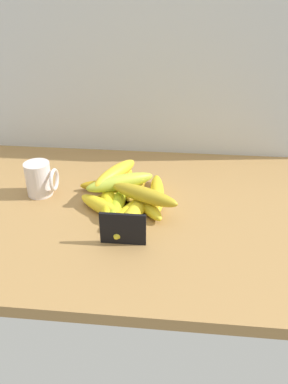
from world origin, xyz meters
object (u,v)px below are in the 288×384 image
(chalkboard_sign, at_px, (123,230))
(banana_7, at_px, (124,195))
(banana_2, at_px, (103,207))
(banana_4, at_px, (157,193))
(banana_6, at_px, (131,209))
(banana_1, at_px, (109,200))
(banana_3, at_px, (147,205))
(coffee_mug, at_px, (40,179))
(banana_9, at_px, (132,216))
(banana_10, at_px, (119,205))
(banana_12, at_px, (122,182))
(banana_0, at_px, (120,185))
(banana_8, at_px, (137,187))
(banana_13, at_px, (144,195))
(banana_11, at_px, (115,173))
(banana_5, at_px, (108,186))

(chalkboard_sign, bearing_deg, banana_7, 97.36)
(banana_2, height_order, banana_4, same)
(banana_7, bearing_deg, banana_2, -124.25)
(chalkboard_sign, bearing_deg, banana_6, 88.25)
(banana_1, bearing_deg, banana_3, -7.48)
(coffee_mug, bearing_deg, banana_9, -22.90)
(banana_6, height_order, banana_10, banana_10)
(banana_4, height_order, banana_12, banana_12)
(banana_4, bearing_deg, banana_0, 162.47)
(banana_2, bearing_deg, banana_8, 56.35)
(banana_2, relative_size, banana_13, 0.84)
(coffee_mug, relative_size, banana_11, 0.53)
(banana_8, bearing_deg, chalkboard_sign, -91.03)
(coffee_mug, bearing_deg, banana_10, -16.38)
(banana_0, height_order, banana_9, same)
(banana_4, distance_m, banana_10, 0.12)
(banana_2, xyz_separation_m, banana_10, (0.04, 0.01, -0.00))
(banana_1, relative_size, banana_5, 1.05)
(banana_1, xyz_separation_m, banana_13, (0.10, -0.02, 0.04))
(banana_1, xyz_separation_m, banana_5, (-0.02, 0.08, -0.00))
(banana_7, distance_m, banana_13, 0.10)
(banana_6, height_order, banana_8, banana_8)
(banana_8, bearing_deg, banana_5, 178.83)
(banana_0, distance_m, banana_3, 0.14)
(banana_3, bearing_deg, banana_4, 70.88)
(banana_5, bearing_deg, banana_2, -86.25)
(banana_12, xyz_separation_m, banana_13, (0.07, -0.07, 0.00))
(chalkboard_sign, height_order, banana_3, chalkboard_sign)
(banana_4, relative_size, banana_7, 1.21)
(banana_0, distance_m, banana_10, 0.11)
(banana_3, relative_size, banana_12, 0.79)
(banana_4, xyz_separation_m, banana_12, (-0.10, -0.01, 0.04))
(banana_10, bearing_deg, banana_9, -48.60)
(banana_1, xyz_separation_m, banana_12, (0.03, 0.04, 0.03))
(banana_10, bearing_deg, banana_4, 37.18)
(banana_8, distance_m, banana_12, 0.07)
(banana_1, distance_m, banana_2, 0.04)
(banana_7, xyz_separation_m, banana_13, (0.06, -0.06, 0.04))
(banana_5, bearing_deg, banana_8, -1.17)
(banana_1, height_order, banana_6, banana_1)
(banana_1, bearing_deg, banana_8, 50.36)
(coffee_mug, bearing_deg, banana_0, 10.01)
(banana_5, relative_size, banana_11, 0.89)
(banana_8, bearing_deg, banana_13, -73.09)
(banana_7, height_order, banana_9, banana_9)
(banana_7, bearing_deg, coffee_mug, 177.45)
(chalkboard_sign, bearing_deg, banana_5, 108.49)
(banana_2, xyz_separation_m, banana_6, (0.08, -0.00, -0.00))
(banana_0, relative_size, banana_3, 1.28)
(banana_11, bearing_deg, banana_10, -76.79)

